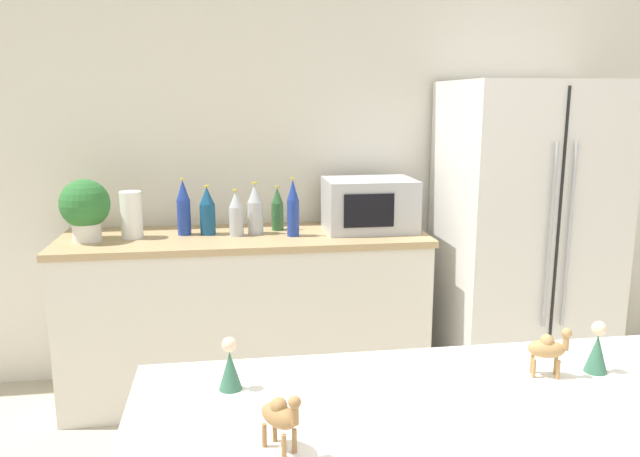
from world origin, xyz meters
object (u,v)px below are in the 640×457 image
Objects in this scene: refrigerator at (523,237)px; back_bottle_2 at (277,209)px; back_bottle_0 at (293,208)px; wise_man_figurine_purple at (230,367)px; back_bottle_4 at (236,214)px; back_bottle_1 at (184,208)px; microwave at (369,205)px; camel_figurine at (548,348)px; back_bottle_3 at (207,211)px; wise_man_figurine_crimson at (597,350)px; back_bottle_5 at (255,209)px; camel_figurine_second at (280,415)px; paper_towel_roll at (131,215)px; potted_plant at (85,207)px.

refrigerator is 6.96× the size of back_bottle_2.
back_bottle_0 is 1.86m from wise_man_figurine_purple.
back_bottle_4 is at bearing 88.52° from wise_man_figurine_purple.
back_bottle_1 is at bearing 166.94° from back_bottle_4.
back_bottle_2 is at bearing 171.66° from microwave.
back_bottle_0 is 2.47× the size of camel_figurine.
back_bottle_4 reaches higher than back_bottle_2.
back_bottle_1 is 0.12m from back_bottle_3.
microwave is at bearing 3.06° from back_bottle_4.
back_bottle_4 is at bearing 113.45° from wise_man_figurine_crimson.
wise_man_figurine_crimson is (0.73, -1.95, -0.03)m from back_bottle_5.
back_bottle_2 is at bearing 5.53° from back_bottle_1.
camel_figurine_second is 1.00× the size of wise_man_figurine_purple.
wise_man_figurine_crimson is (-0.74, -1.86, 0.15)m from refrigerator.
back_bottle_3 is 2.09× the size of camel_figurine_second.
paper_towel_roll and back_bottle_2 have the same top height.
back_bottle_3 is (0.38, 0.03, 0.00)m from paper_towel_roll.
microwave reaches higher than back_bottle_4.
back_bottle_0 reaches higher than back_bottle_1.
paper_towel_roll is 0.26m from back_bottle_1.
microwave is 2.30m from camel_figurine_second.
potted_plant reaches higher than back_bottle_3.
paper_towel_roll is 0.63m from back_bottle_5.
camel_figurine_second is (0.04, -2.16, 0.01)m from back_bottle_4.
camel_figurine is 0.70m from camel_figurine_second.
back_bottle_0 is (1.04, -0.04, -0.03)m from potted_plant.
back_bottle_4 is at bearing 177.72° from refrigerator.
camel_figurine_second is (0.32, -2.22, -0.02)m from back_bottle_1.
back_bottle_0 is at bearing -167.85° from microwave.
microwave is 0.44m from back_bottle_0.
wise_man_figurine_crimson is 1.03× the size of wise_man_figurine_purple.
back_bottle_0 is at bearing 106.14° from wise_man_figurine_crimson.
camel_figurine_second is (0.19, -2.21, -0.00)m from back_bottle_3.
potted_plant reaches higher than back_bottle_2.
back_bottle_1 is at bearing 168.35° from back_bottle_0.
refrigerator is at bearing 68.44° from wise_man_figurine_crimson.
refrigerator is 13.03× the size of wise_man_figurine_crimson.
potted_plant is at bearing -172.51° from back_bottle_2.
paper_towel_roll is at bearing 174.83° from back_bottle_0.
refrigerator is 2.06m from camel_figurine.
back_bottle_1 reaches higher than microwave.
microwave reaches higher than back_bottle_2.
back_bottle_3 is at bearing 166.58° from back_bottle_0.
back_bottle_0 is 1.92m from camel_figurine.
refrigerator is 2.33m from potted_plant.
wise_man_figurine_purple is at bearing -91.48° from back_bottle_4.
refrigerator is at bearing -2.28° from back_bottle_4.
microwave reaches higher than camel_figurine_second.
camel_figurine_second is (-1.53, -2.09, 0.17)m from refrigerator.
back_bottle_5 is (0.63, 0.01, 0.01)m from paper_towel_roll.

